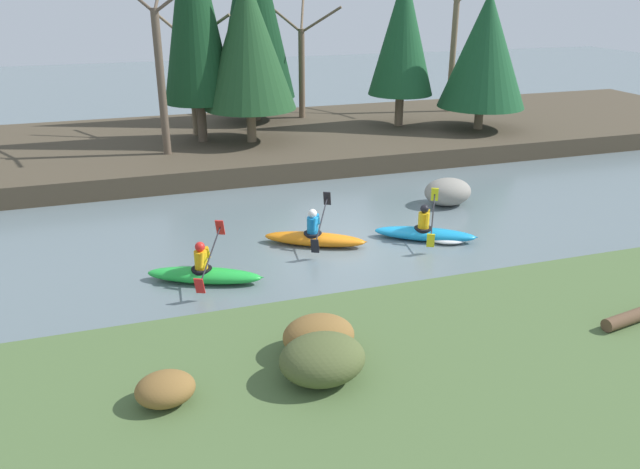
{
  "coord_description": "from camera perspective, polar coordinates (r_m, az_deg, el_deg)",
  "views": [
    {
      "loc": [
        -5.66,
        -14.2,
        6.45
      ],
      "look_at": [
        -1.15,
        -0.29,
        0.55
      ],
      "focal_mm": 35.0,
      "sensor_mm": 36.0,
      "label": 1
    }
  ],
  "objects": [
    {
      "name": "kayaker_lead",
      "position": [
        17.03,
        9.95,
        0.1
      ],
      "size": [
        2.65,
        1.96,
        1.2
      ],
      "rotation": [
        0.0,
        0.0,
        -0.51
      ],
      "color": "#1993D6",
      "rests_on": "ground"
    },
    {
      "name": "bare_tree_downstream",
      "position": [
        31.1,
        12.12,
        16.86
      ],
      "size": [
        3.76,
        3.72,
        6.84
      ],
      "color": "#7A664C",
      "rests_on": "riverbank_far"
    },
    {
      "name": "shrub_clump_third",
      "position": [
        10.22,
        -0.12,
        -9.25
      ],
      "size": [
        1.18,
        0.99,
        0.64
      ],
      "color": "brown",
      "rests_on": "riverbank_near"
    },
    {
      "name": "conifer_tree_left",
      "position": [
        24.52,
        -11.51,
        20.14
      ],
      "size": [
        2.66,
        2.66,
        8.77
      ],
      "color": "brown",
      "rests_on": "riverbank_far"
    },
    {
      "name": "ground_plane",
      "position": [
        16.59,
        3.47,
        -0.95
      ],
      "size": [
        90.0,
        90.0,
        0.0
      ],
      "primitive_type": "plane",
      "color": "slate"
    },
    {
      "name": "bare_tree_upstream",
      "position": [
        22.99,
        -14.41,
        14.8
      ],
      "size": [
        3.66,
        3.62,
        6.65
      ],
      "color": "brown",
      "rests_on": "riverbank_far"
    },
    {
      "name": "kayaker_middle",
      "position": [
        16.45,
        -0.42,
        -0.26
      ],
      "size": [
        2.67,
        1.94,
        1.2
      ],
      "rotation": [
        0.0,
        0.0,
        -0.48
      ],
      "color": "orange",
      "rests_on": "ground"
    },
    {
      "name": "bare_tree_mid_upstream",
      "position": [
        25.94,
        -11.54,
        14.07
      ],
      "size": [
        2.8,
        2.77,
        5.01
      ],
      "color": "#7A664C",
      "rests_on": "riverbank_far"
    },
    {
      "name": "boulder_midstream",
      "position": [
        19.85,
        11.6,
        3.85
      ],
      "size": [
        1.5,
        1.18,
        0.85
      ],
      "color": "gray",
      "rests_on": "ground"
    },
    {
      "name": "riverbank_far",
      "position": [
        26.38,
        -5.15,
        8.53
      ],
      "size": [
        44.0,
        10.01,
        0.71
      ],
      "color": "#473D2D",
      "rests_on": "ground"
    },
    {
      "name": "riverbank_near",
      "position": [
        10.95,
        17.24,
        -12.6
      ],
      "size": [
        44.0,
        6.14,
        0.83
      ],
      "color": "#4C6638",
      "rests_on": "ground"
    },
    {
      "name": "conifer_tree_mid_right",
      "position": [
        27.23,
        7.58,
        17.8
      ],
      "size": [
        2.73,
        2.73,
        6.37
      ],
      "color": "brown",
      "rests_on": "riverbank_far"
    },
    {
      "name": "shrub_clump_nearest",
      "position": [
        9.45,
        -13.96,
        -13.54
      ],
      "size": [
        0.86,
        0.72,
        0.47
      ],
      "color": "brown",
      "rests_on": "riverbank_near"
    },
    {
      "name": "conifer_tree_mid_left",
      "position": [
        24.22,
        -6.6,
        17.09
      ],
      "size": [
        3.5,
        3.5,
        6.21
      ],
      "color": "#7A664C",
      "rests_on": "riverbank_far"
    },
    {
      "name": "bare_tree_mid_downstream",
      "position": [
        28.95,
        -1.68,
        15.42
      ],
      "size": [
        2.89,
        2.85,
        5.17
      ],
      "color": "brown",
      "rests_on": "riverbank_far"
    },
    {
      "name": "conifer_tree_centre",
      "position": [
        28.25,
        -6.2,
        20.4
      ],
      "size": [
        3.46,
        3.46,
        9.01
      ],
      "color": "brown",
      "rests_on": "riverbank_far"
    },
    {
      "name": "shrub_clump_second",
      "position": [
        9.58,
        0.22,
        -11.32
      ],
      "size": [
        1.33,
        1.11,
        0.72
      ],
      "color": "#4C562D",
      "rests_on": "riverbank_near"
    },
    {
      "name": "conifer_tree_right",
      "position": [
        27.25,
        14.88,
        16.02
      ],
      "size": [
        3.59,
        3.59,
        5.56
      ],
      "color": "#7A664C",
      "rests_on": "riverbank_far"
    },
    {
      "name": "kayaker_trailing",
      "position": [
        14.68,
        -10.46,
        -3.52
      ],
      "size": [
        2.71,
        1.96,
        1.2
      ],
      "rotation": [
        0.0,
        0.0,
        -0.42
      ],
      "color": "green",
      "rests_on": "ground"
    }
  ]
}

